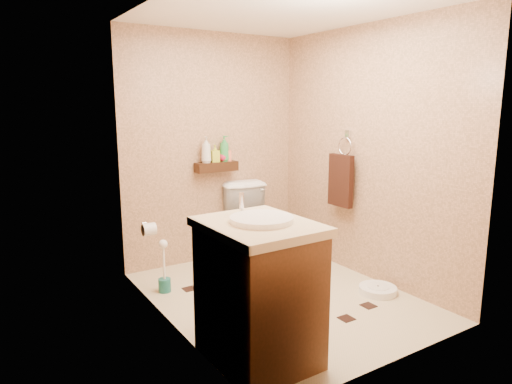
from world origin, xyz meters
TOP-DOWN VIEW (x-y plane):
  - ground at (0.00, 0.00)m, footprint 2.50×2.50m
  - wall_back at (0.00, 1.25)m, footprint 2.00×0.04m
  - wall_front at (0.00, -1.25)m, footprint 2.00×0.04m
  - wall_left at (-1.00, 0.00)m, footprint 0.04×2.50m
  - wall_right at (1.00, 0.00)m, footprint 0.04×2.50m
  - ceiling at (0.00, 0.00)m, footprint 2.00×2.50m
  - wall_shelf at (0.00, 1.17)m, footprint 0.46×0.14m
  - floor_accents at (0.01, -0.03)m, footprint 1.23×1.32m
  - toilet at (0.28, 0.83)m, footprint 0.57×0.88m
  - vanity at (-0.70, -0.74)m, footprint 0.64×0.78m
  - bathroom_scale at (0.78, -0.42)m, footprint 0.39×0.39m
  - toilet_brush at (-0.82, 0.64)m, footprint 0.11×0.11m
  - towel_ring at (0.91, 0.25)m, footprint 0.12×0.30m
  - toilet_paper at (-0.94, 0.65)m, footprint 0.12×0.11m
  - bottle_a at (-0.12, 1.17)m, footprint 0.12×0.12m
  - bottle_b at (-0.01, 1.17)m, footprint 0.10×0.10m
  - bottle_c at (0.08, 1.17)m, footprint 0.13×0.13m
  - bottle_d at (0.10, 1.17)m, footprint 0.15×0.15m
  - bottle_e at (0.13, 1.17)m, footprint 0.10×0.10m

SIDE VIEW (x-z plane):
  - ground at x=0.00m, z-range 0.00..0.00m
  - floor_accents at x=0.01m, z-range 0.00..0.01m
  - bathroom_scale at x=0.78m, z-range 0.00..0.07m
  - toilet_brush at x=-0.82m, z-range -0.07..0.42m
  - toilet at x=0.28m, z-range 0.00..0.84m
  - vanity at x=-0.70m, z-range -0.06..1.03m
  - toilet_paper at x=-0.94m, z-range 0.54..0.66m
  - towel_ring at x=0.91m, z-range 0.57..1.33m
  - wall_shelf at x=0.00m, z-range 0.97..1.07m
  - bottle_c at x=0.08m, z-range 1.07..1.20m
  - bottle_e at x=0.13m, z-range 1.07..1.24m
  - bottle_b at x=-0.01m, z-range 1.07..1.25m
  - wall_back at x=0.00m, z-range 0.00..2.40m
  - wall_front at x=0.00m, z-range 0.00..2.40m
  - wall_left at x=-1.00m, z-range 0.00..2.40m
  - wall_right at x=1.00m, z-range 0.00..2.40m
  - bottle_a at x=-0.12m, z-range 1.07..1.34m
  - bottle_d at x=0.10m, z-range 1.07..1.34m
  - ceiling at x=0.00m, z-range 2.39..2.41m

